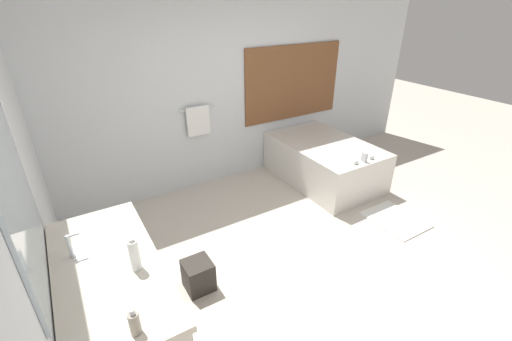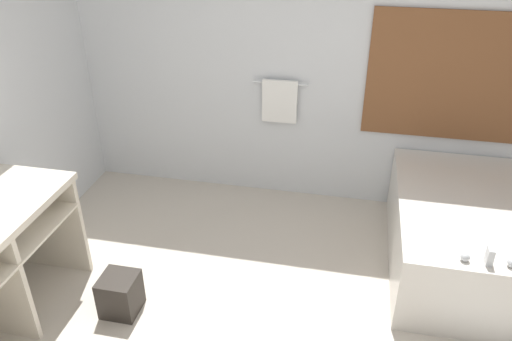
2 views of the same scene
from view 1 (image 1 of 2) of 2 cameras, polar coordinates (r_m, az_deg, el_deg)
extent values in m
plane|color=beige|center=(3.72, 9.63, -15.26)|extent=(16.00, 16.00, 0.00)
cube|color=silver|center=(4.77, -6.94, 13.28)|extent=(7.40, 0.06, 2.70)
cube|color=brown|center=(5.40, 6.27, 14.37)|extent=(1.70, 0.02, 1.10)
cylinder|color=silver|center=(4.65, -9.82, 10.15)|extent=(0.50, 0.02, 0.02)
cube|color=white|center=(4.69, -9.61, 8.13)|extent=(0.32, 0.04, 0.40)
cube|color=silver|center=(2.31, -34.71, -7.71)|extent=(0.06, 7.40, 2.70)
cube|color=#B2C1CC|center=(2.18, -35.34, -2.32)|extent=(0.02, 1.10, 1.10)
cube|color=beige|center=(2.55, -23.48, -14.87)|extent=(0.66, 1.46, 0.05)
cube|color=beige|center=(2.70, -22.53, -18.55)|extent=(0.62, 1.38, 0.02)
cylinder|color=white|center=(2.74, -24.15, -12.64)|extent=(0.36, 0.36, 0.12)
cube|color=beige|center=(2.86, -21.71, -21.63)|extent=(0.60, 0.04, 0.85)
cube|color=beige|center=(3.38, -24.20, -13.24)|extent=(0.60, 0.04, 0.85)
cylinder|color=white|center=(2.40, -19.85, -22.69)|extent=(0.13, 0.40, 0.13)
cylinder|color=white|center=(2.93, -23.22, -12.58)|extent=(0.13, 0.40, 0.13)
cylinder|color=silver|center=(2.71, -28.24, -12.40)|extent=(0.04, 0.04, 0.02)
cylinder|color=silver|center=(2.65, -28.66, -10.88)|extent=(0.02, 0.02, 0.16)
cube|color=silver|center=(2.61, -28.14, -9.46)|extent=(0.07, 0.01, 0.01)
cube|color=silver|center=(5.13, 11.20, 1.48)|extent=(1.04, 1.65, 0.60)
ellipsoid|color=white|center=(5.07, 11.35, 2.99)|extent=(0.75, 1.19, 0.30)
cube|color=silver|center=(4.54, 17.62, 2.12)|extent=(0.04, 0.07, 0.12)
sphere|color=silver|center=(4.45, 16.35, 1.38)|extent=(0.06, 0.06, 0.06)
sphere|color=silver|center=(4.65, 18.74, 2.15)|extent=(0.06, 0.06, 0.06)
cylinder|color=silver|center=(2.38, -19.59, -13.14)|extent=(0.07, 0.07, 0.23)
cylinder|color=white|center=(2.30, -20.07, -10.80)|extent=(0.04, 0.04, 0.02)
cylinder|color=gray|center=(2.05, -19.58, -22.89)|extent=(0.06, 0.06, 0.14)
cylinder|color=silver|center=(1.99, -19.98, -21.30)|extent=(0.03, 0.03, 0.03)
cube|color=#2D2823|center=(3.39, -9.59, -16.84)|extent=(0.26, 0.26, 0.30)
cube|color=white|center=(4.61, 22.20, -7.59)|extent=(0.55, 0.68, 0.02)
camera|label=2|loc=(2.29, 65.30, 17.01)|focal=35.00mm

